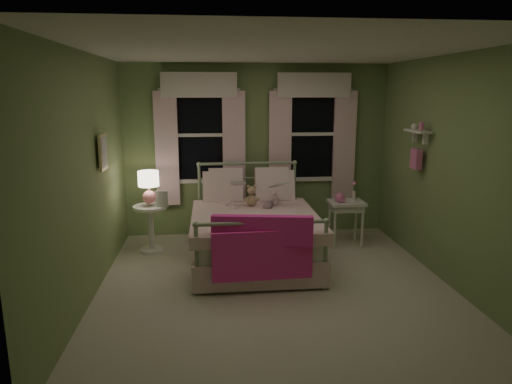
{
  "coord_description": "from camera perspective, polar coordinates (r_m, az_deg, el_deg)",
  "views": [
    {
      "loc": [
        -0.71,
        -4.82,
        2.18
      ],
      "look_at": [
        -0.17,
        0.52,
        1.0
      ],
      "focal_mm": 32.0,
      "sensor_mm": 36.0,
      "label": 1
    }
  ],
  "objects": [
    {
      "name": "window_right",
      "position": [
        7.05,
        7.09,
        7.76
      ],
      "size": [
        1.34,
        0.13,
        1.96
      ],
      "color": "black",
      "rests_on": "room_shell"
    },
    {
      "name": "pink_throw",
      "position": [
        4.95,
        0.79,
        -6.1
      ],
      "size": [
        1.1,
        0.26,
        0.71
      ],
      "color": "#F52FA5",
      "rests_on": "bed"
    },
    {
      "name": "bud_vase",
      "position": [
        6.7,
        12.15,
        0.14
      ],
      "size": [
        0.06,
        0.06,
        0.28
      ],
      "color": "white",
      "rests_on": "nightstand_right"
    },
    {
      "name": "teddy_bear",
      "position": [
        6.14,
        -0.57,
        -0.68
      ],
      "size": [
        0.22,
        0.17,
        0.29
      ],
      "color": "tan",
      "rests_on": "bed"
    },
    {
      "name": "wall_shelf",
      "position": [
        6.14,
        19.47,
        5.55
      ],
      "size": [
        0.15,
        0.5,
        0.6
      ],
      "color": "white",
      "rests_on": "room_shell"
    },
    {
      "name": "book_nightstand",
      "position": [
        6.35,
        -12.33,
        -1.77
      ],
      "size": [
        0.19,
        0.24,
        0.02
      ],
      "primitive_type": "imported",
      "rotation": [
        0.0,
        0.0,
        -0.14
      ],
      "color": "beige",
      "rests_on": "nightstand_left"
    },
    {
      "name": "framed_picture",
      "position": [
        5.6,
        -18.57,
        4.77
      ],
      "size": [
        0.03,
        0.32,
        0.42
      ],
      "color": "beige",
      "rests_on": "room_shell"
    },
    {
      "name": "window_left",
      "position": [
        6.87,
        -6.99,
        7.65
      ],
      "size": [
        1.34,
        0.13,
        1.96
      ],
      "color": "black",
      "rests_on": "room_shell"
    },
    {
      "name": "table_lamp",
      "position": [
        6.37,
        -13.27,
        0.98
      ],
      "size": [
        0.28,
        0.28,
        0.46
      ],
      "color": "pink",
      "rests_on": "nightstand_left"
    },
    {
      "name": "book_left",
      "position": [
        5.99,
        -3.16,
        0.65
      ],
      "size": [
        0.21,
        0.13,
        0.26
      ],
      "primitive_type": "imported",
      "rotation": [
        1.22,
        0.0,
        -0.08
      ],
      "color": "beige",
      "rests_on": "child_left"
    },
    {
      "name": "child_left",
      "position": [
        6.25,
        -3.26,
        0.59
      ],
      "size": [
        0.27,
        0.21,
        0.67
      ],
      "primitive_type": "imported",
      "rotation": [
        0.0,
        0.0,
        3.35
      ],
      "color": "#F7D1DD",
      "rests_on": "bed"
    },
    {
      "name": "book_right",
      "position": [
        6.05,
        2.14,
        0.37
      ],
      "size": [
        0.23,
        0.18,
        0.26
      ],
      "primitive_type": "imported",
      "rotation": [
        1.22,
        0.0,
        0.43
      ],
      "color": "beige",
      "rests_on": "child_right"
    },
    {
      "name": "nightstand_right",
      "position": [
        6.67,
        11.21,
        -1.99
      ],
      "size": [
        0.5,
        0.4,
        0.64
      ],
      "color": "white",
      "rests_on": "ground"
    },
    {
      "name": "pink_toy",
      "position": [
        6.6,
        10.45,
        -0.69
      ],
      "size": [
        0.14,
        0.18,
        0.14
      ],
      "color": "pink",
      "rests_on": "nightstand_right"
    },
    {
      "name": "bed",
      "position": [
        5.99,
        -0.34,
        -5.04
      ],
      "size": [
        1.58,
        2.04,
        1.18
      ],
      "color": "white",
      "rests_on": "ground"
    },
    {
      "name": "room_shell",
      "position": [
        4.95,
        2.55,
        2.14
      ],
      "size": [
        4.2,
        4.2,
        4.2
      ],
      "color": "beige",
      "rests_on": "ground"
    },
    {
      "name": "nightstand_left",
      "position": [
        6.5,
        -13.04,
        -3.66
      ],
      "size": [
        0.46,
        0.46,
        0.65
      ],
      "color": "white",
      "rests_on": "ground"
    },
    {
      "name": "child_right",
      "position": [
        6.3,
        1.83,
        0.83
      ],
      "size": [
        0.41,
        0.36,
        0.7
      ],
      "primitive_type": "imported",
      "rotation": [
        0.0,
        0.0,
        2.81
      ],
      "color": "#F7D1DD",
      "rests_on": "bed"
    }
  ]
}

